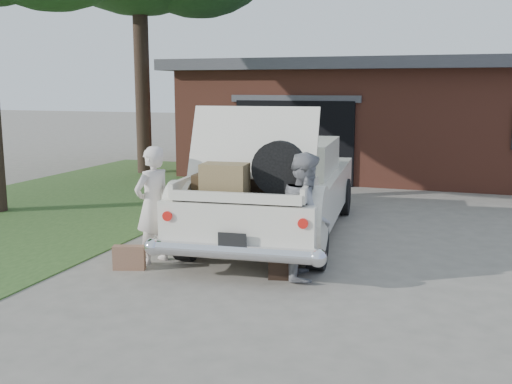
% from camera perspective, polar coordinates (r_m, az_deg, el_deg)
% --- Properties ---
extents(ground, '(90.00, 90.00, 0.00)m').
position_cam_1_polar(ground, '(8.21, -1.39, -8.28)').
color(ground, gray).
rests_on(ground, ground).
extents(grass_strip, '(6.00, 16.00, 0.02)m').
position_cam_1_polar(grass_strip, '(13.44, -19.14, -1.53)').
color(grass_strip, '#2D4C1E').
rests_on(grass_strip, ground).
extents(house, '(12.80, 7.80, 3.30)m').
position_cam_1_polar(house, '(18.87, 13.91, 7.03)').
color(house, brown).
rests_on(house, ground).
extents(sedan, '(2.74, 5.92, 2.29)m').
position_cam_1_polar(sedan, '(10.41, 1.95, 0.46)').
color(sedan, beige).
rests_on(sedan, ground).
extents(woman_left, '(0.61, 0.74, 1.73)m').
position_cam_1_polar(woman_left, '(8.88, -9.79, -1.24)').
color(woman_left, beige).
rests_on(woman_left, ground).
extents(woman_right, '(0.83, 0.97, 1.72)m').
position_cam_1_polar(woman_right, '(8.11, 4.79, -2.24)').
color(woman_right, gray).
rests_on(woman_right, ground).
extents(suitcase_left, '(0.47, 0.28, 0.35)m').
position_cam_1_polar(suitcase_left, '(8.75, -11.99, -6.14)').
color(suitcase_left, '#92644A').
rests_on(suitcase_left, ground).
extents(suitcase_right, '(0.42, 0.22, 0.31)m').
position_cam_1_polar(suitcase_right, '(8.16, 2.61, -7.27)').
color(suitcase_right, black).
rests_on(suitcase_right, ground).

